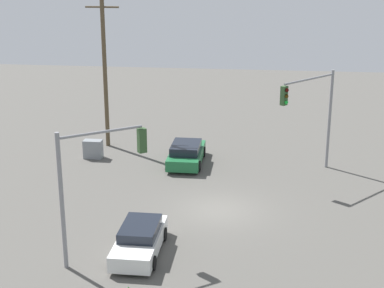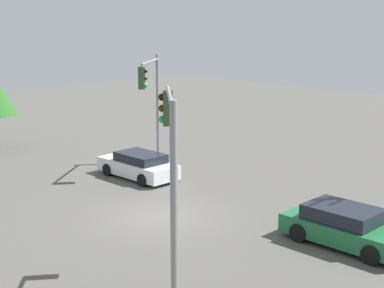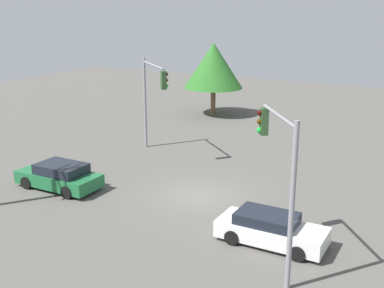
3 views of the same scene
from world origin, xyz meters
name	(u,v)px [view 1 (image 1 of 3)]	position (x,y,z in m)	size (l,w,h in m)	color
ground_plane	(219,210)	(0.00, 0.00, 0.00)	(80.00, 80.00, 0.00)	#54514C
sedan_green	(186,153)	(2.59, -6.87, 0.66)	(2.07, 4.53, 1.36)	#1E6638
sedan_white	(140,239)	(3.07, 4.94, 0.62)	(1.89, 4.35, 1.28)	silver
traffic_signal_main	(96,170)	(4.64, 5.66, 4.02)	(3.20, 2.48, 5.86)	gray
traffic_signal_cross	(312,106)	(-4.85, -5.90, 4.19)	(3.20, 3.63, 6.04)	gray
utility_pole_tall	(104,62)	(8.41, -9.91, 5.75)	(2.20, 0.28, 10.90)	brown
electrical_cabinet	(93,149)	(8.68, -7.23, 0.59)	(1.18, 0.66, 1.18)	gray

